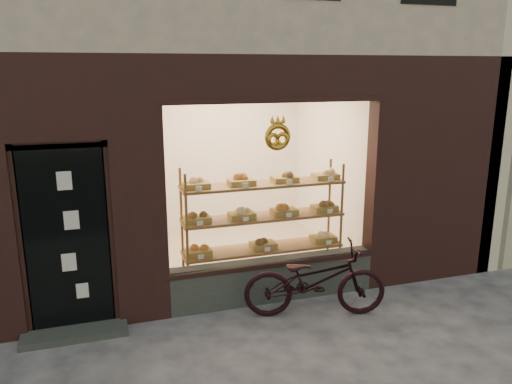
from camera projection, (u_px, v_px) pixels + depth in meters
name	position (u px, v px, depth m)	size (l,w,h in m)	color
display_shelf	(263.00, 226.00, 6.74)	(2.20, 0.45, 1.70)	brown
bicycle	(315.00, 280.00, 6.03)	(0.60, 1.72, 0.90)	black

